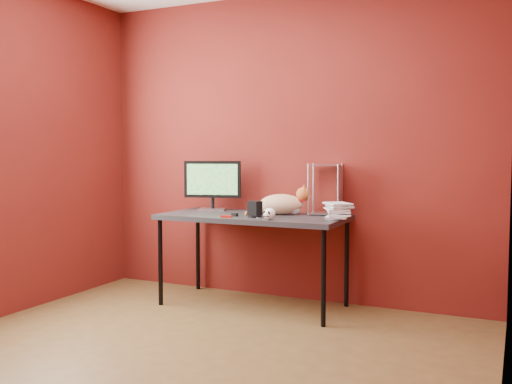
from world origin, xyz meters
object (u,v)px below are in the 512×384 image
at_px(monitor, 213,183).
at_px(skull_mug, 269,214).
at_px(desk, 253,221).
at_px(speaker, 255,210).
at_px(book_stack, 329,130).
at_px(cat, 282,204).

bearing_deg(monitor, skull_mug, -49.08).
bearing_deg(desk, speaker, -60.42).
relative_size(desk, monitor, 3.10).
height_order(skull_mug, book_stack, book_stack).
bearing_deg(cat, desk, -171.28).
relative_size(desk, skull_mug, 15.99).
height_order(desk, skull_mug, skull_mug).
xyz_separation_m(desk, monitor, (-0.47, 0.17, 0.29)).
height_order(cat, skull_mug, cat).
bearing_deg(speaker, skull_mug, -20.77).
relative_size(skull_mug, book_stack, 0.07).
height_order(monitor, skull_mug, monitor).
bearing_deg(monitor, book_stack, -25.92).
distance_m(cat, book_stack, 0.73).
relative_size(speaker, book_stack, 0.09).
relative_size(monitor, skull_mug, 5.15).
xyz_separation_m(skull_mug, book_stack, (0.37, 0.29, 0.63)).
relative_size(cat, skull_mug, 5.08).
bearing_deg(book_stack, speaker, -162.03).
height_order(monitor, cat, monitor).
xyz_separation_m(monitor, speaker, (0.56, -0.33, -0.18)).
bearing_deg(speaker, cat, 79.70).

